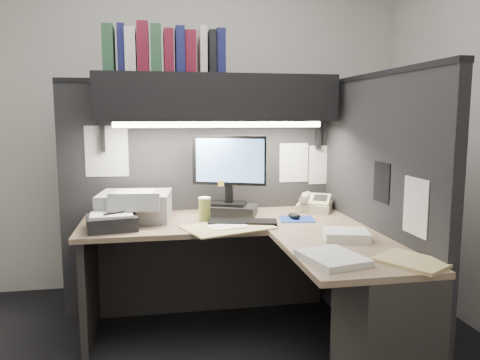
# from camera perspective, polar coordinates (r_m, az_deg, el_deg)

# --- Properties ---
(wall_back) EXTENTS (3.50, 0.04, 2.70)m
(wall_back) POSITION_cam_1_polar(r_m,az_deg,el_deg) (3.84, -6.18, 7.27)
(wall_back) COLOR silver
(wall_back) RESTS_ON floor
(wall_front) EXTENTS (3.50, 0.04, 2.70)m
(wall_front) POSITION_cam_1_polar(r_m,az_deg,el_deg) (0.88, 8.79, 5.50)
(wall_front) COLOR silver
(wall_front) RESTS_ON floor
(partition_back) EXTENTS (1.90, 0.06, 1.60)m
(partition_back) POSITION_cam_1_polar(r_m,az_deg,el_deg) (3.33, -4.79, -2.32)
(partition_back) COLOR black
(partition_back) RESTS_ON floor
(partition_right) EXTENTS (0.06, 1.50, 1.60)m
(partition_right) POSITION_cam_1_polar(r_m,az_deg,el_deg) (2.87, 16.07, -4.22)
(partition_right) COLOR black
(partition_right) RESTS_ON floor
(desk) EXTENTS (1.70, 1.53, 0.73)m
(desk) POSITION_cam_1_polar(r_m,az_deg,el_deg) (2.61, 6.35, -13.37)
(desk) COLOR #856B54
(desk) RESTS_ON floor
(overhead_shelf) EXTENTS (1.55, 0.34, 0.30)m
(overhead_shelf) POSITION_cam_1_polar(r_m,az_deg,el_deg) (3.11, -2.83, 9.95)
(overhead_shelf) COLOR black
(overhead_shelf) RESTS_ON partition_back
(task_light_tube) EXTENTS (1.32, 0.04, 0.04)m
(task_light_tube) POSITION_cam_1_polar(r_m,az_deg,el_deg) (2.97, -2.45, 6.77)
(task_light_tube) COLOR white
(task_light_tube) RESTS_ON overhead_shelf
(monitor) EXTENTS (0.47, 0.33, 0.53)m
(monitor) POSITION_cam_1_polar(r_m,az_deg,el_deg) (3.07, -1.32, -0.50)
(monitor) COLOR black
(monitor) RESTS_ON desk
(keyboard) EXTENTS (0.44, 0.23, 0.02)m
(keyboard) POSITION_cam_1_polar(r_m,az_deg,el_deg) (2.87, 0.33, -5.15)
(keyboard) COLOR black
(keyboard) RESTS_ON desk
(mousepad) EXTENTS (0.25, 0.23, 0.00)m
(mousepad) POSITION_cam_1_polar(r_m,az_deg,el_deg) (3.01, 6.94, -4.75)
(mousepad) COLOR navy
(mousepad) RESTS_ON desk
(mouse) EXTENTS (0.10, 0.11, 0.04)m
(mouse) POSITION_cam_1_polar(r_m,az_deg,el_deg) (3.01, 6.62, -4.34)
(mouse) COLOR black
(mouse) RESTS_ON mousepad
(telephone) EXTENTS (0.30, 0.31, 0.09)m
(telephone) POSITION_cam_1_polar(r_m,az_deg,el_deg) (3.29, 9.08, -2.95)
(telephone) COLOR beige
(telephone) RESTS_ON desk
(coffee_cup) EXTENTS (0.08, 0.08, 0.14)m
(coffee_cup) POSITION_cam_1_polar(r_m,az_deg,el_deg) (2.96, -4.35, -3.63)
(coffee_cup) COLOR #AE9F45
(coffee_cup) RESTS_ON desk
(printer) EXTENTS (0.48, 0.42, 0.17)m
(printer) POSITION_cam_1_polar(r_m,az_deg,el_deg) (3.04, -12.66, -3.11)
(printer) COLOR #9A9DA0
(printer) RESTS_ON desk
(notebook_stack) EXTENTS (0.31, 0.27, 0.08)m
(notebook_stack) POSITION_cam_1_polar(r_m,az_deg,el_deg) (2.82, -15.37, -5.03)
(notebook_stack) COLOR black
(notebook_stack) RESTS_ON desk
(open_folder) EXTENTS (0.57, 0.47, 0.01)m
(open_folder) POSITION_cam_1_polar(r_m,az_deg,el_deg) (2.76, -1.47, -5.80)
(open_folder) COLOR tan
(open_folder) RESTS_ON desk
(paper_stack_a) EXTENTS (0.27, 0.25, 0.04)m
(paper_stack_a) POSITION_cam_1_polar(r_m,az_deg,el_deg) (2.59, 12.79, -6.51)
(paper_stack_a) COLOR white
(paper_stack_a) RESTS_ON desk
(paper_stack_b) EXTENTS (0.30, 0.34, 0.03)m
(paper_stack_b) POSITION_cam_1_polar(r_m,az_deg,el_deg) (2.19, 11.21, -9.29)
(paper_stack_b) COLOR white
(paper_stack_b) RESTS_ON desk
(manila_stack) EXTENTS (0.35, 0.37, 0.02)m
(manila_stack) POSITION_cam_1_polar(r_m,az_deg,el_deg) (2.26, 20.26, -9.30)
(manila_stack) COLOR tan
(manila_stack) RESTS_ON desk
(binder_row) EXTENTS (0.76, 0.25, 0.31)m
(binder_row) POSITION_cam_1_polar(r_m,az_deg,el_deg) (3.11, -9.25, 15.23)
(binder_row) COLOR #295237
(binder_row) RESTS_ON overhead_shelf
(pinned_papers) EXTENTS (1.76, 1.31, 0.51)m
(pinned_papers) POSITION_cam_1_polar(r_m,az_deg,el_deg) (2.99, 3.35, 1.48)
(pinned_papers) COLOR white
(pinned_papers) RESTS_ON partition_back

